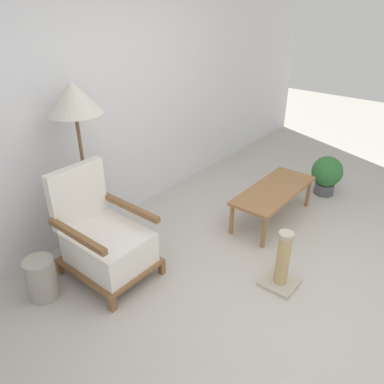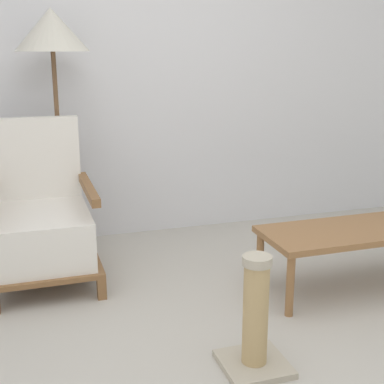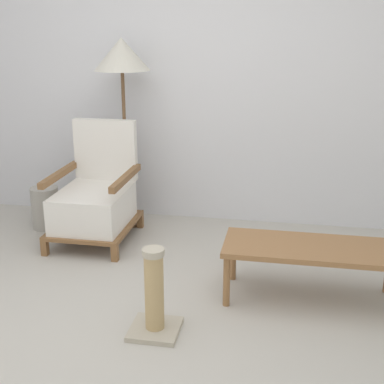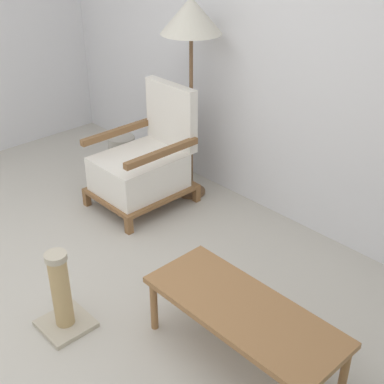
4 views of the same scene
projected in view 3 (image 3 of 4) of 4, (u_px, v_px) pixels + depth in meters
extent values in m
plane|color=#B7B2A8|center=(137.00, 345.00, 3.02)|extent=(14.00, 14.00, 0.00)
cube|color=silver|center=(201.00, 69.00, 4.60)|extent=(8.00, 0.06, 2.70)
cube|color=brown|center=(45.00, 248.00, 4.16)|extent=(0.05, 0.05, 0.12)
cube|color=brown|center=(115.00, 253.00, 4.06)|extent=(0.05, 0.05, 0.12)
cube|color=brown|center=(79.00, 217.00, 4.83)|extent=(0.05, 0.05, 0.12)
cube|color=brown|center=(140.00, 221.00, 4.73)|extent=(0.05, 0.05, 0.12)
cube|color=brown|center=(95.00, 225.00, 4.42)|extent=(0.62, 0.76, 0.03)
cube|color=white|center=(93.00, 208.00, 4.36)|extent=(0.54, 0.66, 0.29)
cube|color=white|center=(106.00, 150.00, 4.57)|extent=(0.54, 0.08, 0.52)
cube|color=brown|center=(59.00, 174.00, 4.34)|extent=(0.05, 0.70, 0.05)
cube|color=brown|center=(126.00, 178.00, 4.24)|extent=(0.05, 0.70, 0.05)
cylinder|color=brown|center=(128.00, 222.00, 4.83)|extent=(0.24, 0.24, 0.03)
cylinder|color=brown|center=(125.00, 149.00, 4.62)|extent=(0.03, 0.03, 1.33)
cone|color=beige|center=(122.00, 54.00, 4.37)|extent=(0.47, 0.47, 0.26)
cube|color=olive|center=(311.00, 248.00, 3.42)|extent=(1.12, 0.46, 0.04)
cylinder|color=olive|center=(227.00, 281.00, 3.40)|extent=(0.04, 0.04, 0.34)
cylinder|color=olive|center=(233.00, 257.00, 3.75)|extent=(0.04, 0.04, 0.34)
cylinder|color=#9E998E|center=(45.00, 208.00, 4.69)|extent=(0.24, 0.24, 0.37)
cube|color=#B2A893|center=(155.00, 329.00, 3.15)|extent=(0.29, 0.29, 0.03)
cylinder|color=tan|center=(154.00, 292.00, 3.08)|extent=(0.11, 0.11, 0.46)
cylinder|color=#B2A893|center=(153.00, 252.00, 3.00)|extent=(0.13, 0.13, 0.04)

